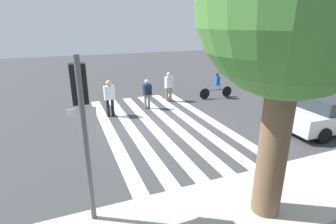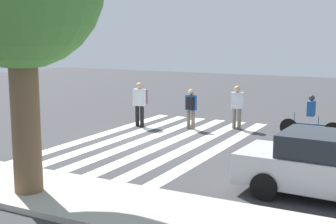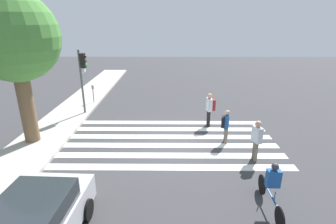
% 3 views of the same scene
% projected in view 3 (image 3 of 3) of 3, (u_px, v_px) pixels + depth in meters
% --- Properties ---
extents(ground_plane, '(60.00, 60.00, 0.00)m').
position_uv_depth(ground_plane, '(171.00, 141.00, 12.72)').
color(ground_plane, '#38383A').
extents(sidewalk_curb, '(36.00, 2.50, 0.14)m').
position_uv_depth(sidewalk_curb, '(43.00, 139.00, 12.74)').
color(sidewalk_curb, '#ADA89E').
rests_on(sidewalk_curb, ground_plane).
extents(crosswalk_stripes, '(5.28, 10.00, 0.01)m').
position_uv_depth(crosswalk_stripes, '(171.00, 141.00, 12.72)').
color(crosswalk_stripes, silver).
rests_on(crosswalk_stripes, ground_plane).
extents(traffic_light, '(0.60, 0.50, 3.94)m').
position_uv_depth(traffic_light, '(83.00, 70.00, 15.32)').
color(traffic_light, '#515456').
rests_on(traffic_light, ground_plane).
extents(parking_meter, '(0.15, 0.15, 1.37)m').
position_uv_depth(parking_meter, '(93.00, 90.00, 17.92)').
color(parking_meter, '#515456').
rests_on(parking_meter, ground_plane).
extents(street_tree, '(3.79, 3.79, 6.79)m').
position_uv_depth(street_tree, '(14.00, 39.00, 10.93)').
color(street_tree, brown).
rests_on(street_tree, ground_plane).
extents(pedestrian_child_with_backpack, '(0.53, 0.45, 1.85)m').
position_uv_depth(pedestrian_child_with_backpack, '(210.00, 107.00, 14.20)').
color(pedestrian_child_with_backpack, black).
rests_on(pedestrian_child_with_backpack, ground_plane).
extents(pedestrian_adult_yellow_jacket, '(0.53, 0.35, 1.76)m').
position_uv_depth(pedestrian_adult_yellow_jacket, '(257.00, 138.00, 10.68)').
color(pedestrian_adult_yellow_jacket, '#6B6051').
rests_on(pedestrian_adult_yellow_jacket, ground_plane).
extents(pedestrian_adult_tall_backpack, '(0.49, 0.46, 1.63)m').
position_uv_depth(pedestrian_adult_tall_backpack, '(226.00, 124.00, 12.24)').
color(pedestrian_adult_tall_backpack, '#6B6051').
rests_on(pedestrian_adult_tall_backpack, ground_plane).
extents(cyclist_far_lane, '(2.27, 0.40, 1.62)m').
position_uv_depth(cyclist_far_lane, '(272.00, 185.00, 7.88)').
color(cyclist_far_lane, black).
rests_on(cyclist_far_lane, ground_plane).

